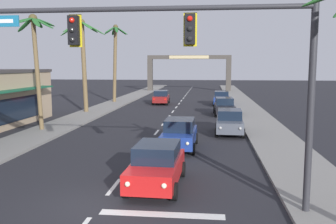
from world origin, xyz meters
TOP-DOWN VIEW (x-y plane):
  - ground_plane at (0.00, 0.00)m, footprint 220.00×220.00m
  - sidewalk_right at (7.80, 20.00)m, footprint 3.20×110.00m
  - sidewalk_left at (-7.80, 20.00)m, footprint 3.20×110.00m
  - lane_markings at (0.42, 20.69)m, footprint 4.28×89.56m
  - traffic_signal_mast at (3.19, -0.11)m, footprint 11.24×0.41m
  - sedan_lead_at_stop_bar at (1.66, 2.18)m, footprint 2.05×4.49m
  - sedan_third_in_queue at (2.01, 8.92)m, footprint 2.01×4.48m
  - sedan_oncoming_far at (-2.15, 33.07)m, footprint 2.10×4.51m
  - sedan_parked_nearest_kerb at (5.10, 13.82)m, footprint 2.07×4.50m
  - sedan_parked_mid_kerb at (5.13, 23.51)m, footprint 2.04×4.49m
  - sedan_parked_far_kerb at (5.16, 32.45)m, footprint 2.08×4.50m
  - palm_left_second at (-8.54, 13.40)m, footprint 3.38×3.51m
  - palm_left_third at (-8.64, 23.83)m, footprint 4.51×4.45m
  - palm_left_farthest at (-8.12, 34.20)m, footprint 3.18×3.09m
  - town_gateway_arch at (0.00, 56.07)m, footprint 15.23×0.90m

SIDE VIEW (x-z plane):
  - ground_plane at x=0.00m, z-range 0.00..0.00m
  - lane_markings at x=0.42m, z-range 0.00..0.01m
  - sidewalk_right at x=7.80m, z-range 0.00..0.14m
  - sidewalk_left at x=-7.80m, z-range 0.00..0.14m
  - sedan_lead_at_stop_bar at x=1.66m, z-range 0.01..1.69m
  - sedan_third_in_queue at x=2.01m, z-range 0.01..1.69m
  - sedan_oncoming_far at x=-2.15m, z-range 0.01..1.69m
  - sedan_parked_nearest_kerb at x=5.10m, z-range 0.01..1.69m
  - sedan_parked_mid_kerb at x=5.13m, z-range 0.01..1.69m
  - sedan_parked_far_kerb at x=5.16m, z-range 0.01..1.69m
  - town_gateway_arch at x=0.00m, z-range 1.01..7.59m
  - traffic_signal_mast at x=3.19m, z-range 1.57..8.74m
  - palm_left_third at x=-8.64m, z-range 1.44..10.63m
  - palm_left_second at x=-8.54m, z-range 1.93..10.20m
  - palm_left_farthest at x=-8.12m, z-range 1.31..11.09m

